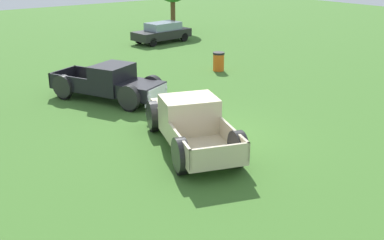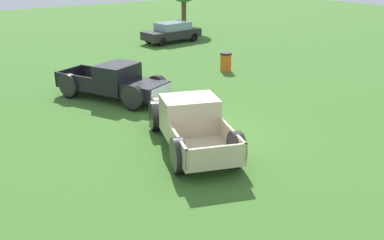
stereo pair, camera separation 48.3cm
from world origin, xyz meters
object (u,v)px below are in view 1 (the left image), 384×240
at_px(pickup_truck_foreground, 189,121).
at_px(pickup_truck_behind_left, 114,84).
at_px(trash_can, 219,61).
at_px(sedan_distant_a, 162,32).

relative_size(pickup_truck_foreground, pickup_truck_behind_left, 1.03).
bearing_deg(pickup_truck_behind_left, trash_can, 11.10).
bearing_deg(trash_can, pickup_truck_behind_left, -168.90).
height_order(pickup_truck_foreground, trash_can, pickup_truck_foreground).
height_order(pickup_truck_behind_left, sedan_distant_a, pickup_truck_behind_left).
relative_size(pickup_truck_foreground, trash_can, 5.58).
xyz_separation_m(pickup_truck_foreground, sedan_distant_a, (8.97, 14.89, -0.03)).
distance_m(pickup_truck_behind_left, sedan_distant_a, 12.92).
xyz_separation_m(pickup_truck_foreground, pickup_truck_behind_left, (0.26, 5.35, -0.02)).
bearing_deg(pickup_truck_behind_left, sedan_distant_a, 47.61).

